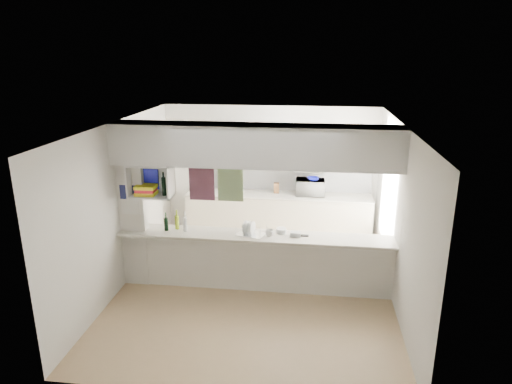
% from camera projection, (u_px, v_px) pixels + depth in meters
% --- Properties ---
extents(floor, '(4.80, 4.80, 0.00)m').
position_uv_depth(floor, '(255.00, 289.00, 7.21)').
color(floor, tan).
rests_on(floor, ground).
extents(ceiling, '(4.80, 4.80, 0.00)m').
position_uv_depth(ceiling, '(254.00, 125.00, 6.44)').
color(ceiling, white).
rests_on(ceiling, wall_back).
extents(wall_back, '(4.20, 0.00, 4.20)m').
position_uv_depth(wall_back, '(270.00, 171.00, 9.10)').
color(wall_back, silver).
rests_on(wall_back, floor).
extents(wall_left, '(0.00, 4.80, 4.80)m').
position_uv_depth(wall_left, '(121.00, 205.00, 7.08)').
color(wall_left, silver).
rests_on(wall_left, floor).
extents(wall_right, '(0.00, 4.80, 4.80)m').
position_uv_depth(wall_right, '(399.00, 217.00, 6.57)').
color(wall_right, silver).
rests_on(wall_right, floor).
extents(servery_partition, '(4.20, 0.50, 2.60)m').
position_uv_depth(servery_partition, '(243.00, 188.00, 6.74)').
color(servery_partition, silver).
rests_on(servery_partition, floor).
extents(cubby_shelf, '(0.65, 0.35, 0.50)m').
position_uv_depth(cubby_shelf, '(150.00, 182.00, 6.84)').
color(cubby_shelf, white).
rests_on(cubby_shelf, bulkhead).
extents(kitchen_run, '(3.60, 0.63, 2.24)m').
position_uv_depth(kitchen_run, '(277.00, 198.00, 8.97)').
color(kitchen_run, beige).
rests_on(kitchen_run, floor).
extents(microwave, '(0.56, 0.39, 0.31)m').
position_uv_depth(microwave, '(310.00, 187.00, 8.83)').
color(microwave, white).
rests_on(microwave, bench_top).
extents(bowl, '(0.23, 0.23, 0.06)m').
position_uv_depth(bowl, '(313.00, 179.00, 8.73)').
color(bowl, '#0D1091').
rests_on(bowl, microwave).
extents(dish_rack, '(0.47, 0.40, 0.22)m').
position_uv_depth(dish_rack, '(251.00, 229.00, 6.92)').
color(dish_rack, silver).
rests_on(dish_rack, breakfast_bar).
extents(cup, '(0.14, 0.14, 0.10)m').
position_uv_depth(cup, '(270.00, 233.00, 6.84)').
color(cup, white).
rests_on(cup, dish_rack).
extents(wine_bottles, '(0.37, 0.15, 0.33)m').
position_uv_depth(wine_bottles, '(176.00, 223.00, 7.08)').
color(wine_bottles, black).
rests_on(wine_bottles, breakfast_bar).
extents(plastic_tubs, '(0.50, 0.23, 0.08)m').
position_uv_depth(plastic_tubs, '(287.00, 232.00, 6.94)').
color(plastic_tubs, silver).
rests_on(plastic_tubs, breakfast_bar).
extents(utensil_jar, '(0.11, 0.11, 0.16)m').
position_uv_depth(utensil_jar, '(237.00, 188.00, 9.03)').
color(utensil_jar, black).
rests_on(utensil_jar, bench_top).
extents(knife_block, '(0.11, 0.09, 0.20)m').
position_uv_depth(knife_block, '(276.00, 188.00, 8.96)').
color(knife_block, '#55371D').
rests_on(knife_block, bench_top).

